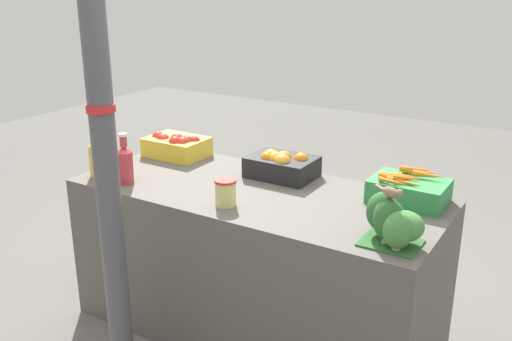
{
  "coord_description": "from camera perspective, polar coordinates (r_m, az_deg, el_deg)",
  "views": [
    {
      "loc": [
        1.35,
        -2.18,
        1.74
      ],
      "look_at": [
        0.0,
        0.0,
        0.86
      ],
      "focal_mm": 40.0,
      "sensor_mm": 36.0,
      "label": 1
    }
  ],
  "objects": [
    {
      "name": "juice_bottle_ruby",
      "position": [
        2.87,
        -12.97,
        0.69
      ],
      "size": [
        0.08,
        0.08,
        0.26
      ],
      "color": "#B2333D",
      "rests_on": "market_table"
    },
    {
      "name": "ground_plane",
      "position": [
        3.1,
        0.0,
        -15.33
      ],
      "size": [
        10.0,
        10.0,
        0.0
      ],
      "primitive_type": "plane",
      "color": "#605E59"
    },
    {
      "name": "juice_bottle_amber",
      "position": [
        2.93,
        -14.39,
        1.37
      ],
      "size": [
        0.08,
        0.08,
        0.29
      ],
      "color": "gold",
      "rests_on": "market_table"
    },
    {
      "name": "market_table",
      "position": [
        2.9,
        0.0,
        -9.06
      ],
      "size": [
        1.79,
        0.76,
        0.76
      ],
      "primitive_type": "cube",
      "color": "#56514C",
      "rests_on": "ground_plane"
    },
    {
      "name": "broccoli_pile",
      "position": [
        2.24,
        13.5,
        -4.98
      ],
      "size": [
        0.24,
        0.21,
        0.19
      ],
      "color": "#2D602D",
      "rests_on": "market_table"
    },
    {
      "name": "sparrow_bird",
      "position": [
        2.17,
        13.39,
        -2.13
      ],
      "size": [
        0.13,
        0.07,
        0.05
      ],
      "rotation": [
        0.0,
        0.0,
        -0.4
      ],
      "color": "#4C3D2D",
      "rests_on": "broccoli_pile"
    },
    {
      "name": "support_pole",
      "position": [
        2.27,
        -15.02,
        3.25
      ],
      "size": [
        0.11,
        0.11,
        2.3
      ],
      "color": "#4C4C51",
      "rests_on": "ground_plane"
    },
    {
      "name": "juice_bottle_golden",
      "position": [
        3.02,
        -15.79,
        1.27
      ],
      "size": [
        0.06,
        0.06,
        0.25
      ],
      "color": "gold",
      "rests_on": "market_table"
    },
    {
      "name": "carrot_crate",
      "position": [
        2.67,
        15.05,
        -1.83
      ],
      "size": [
        0.33,
        0.25,
        0.14
      ],
      "color": "#2D8442",
      "rests_on": "market_table"
    },
    {
      "name": "pickle_jar",
      "position": [
        2.55,
        -3.07,
        -2.2
      ],
      "size": [
        0.1,
        0.1,
        0.12
      ],
      "color": "#D1CC75",
      "rests_on": "market_table"
    },
    {
      "name": "apple_crate",
      "position": [
        3.28,
        -8.06,
        2.56
      ],
      "size": [
        0.33,
        0.24,
        0.14
      ],
      "color": "gold",
      "rests_on": "market_table"
    },
    {
      "name": "orange_crate",
      "position": [
        2.9,
        2.53,
        0.59
      ],
      "size": [
        0.33,
        0.24,
        0.15
      ],
      "color": "black",
      "rests_on": "market_table"
    }
  ]
}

